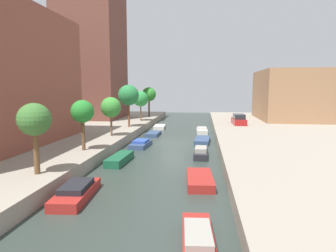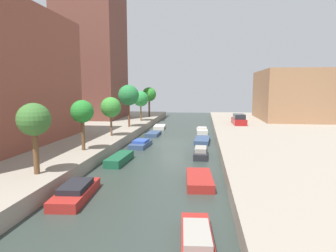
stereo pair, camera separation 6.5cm
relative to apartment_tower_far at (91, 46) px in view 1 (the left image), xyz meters
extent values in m
plane|color=#2D3833|center=(16.00, -16.65, -13.55)|extent=(84.00, 84.00, 0.00)
cube|color=gray|center=(1.00, -16.65, -13.05)|extent=(20.00, 64.00, 1.00)
cube|color=gray|center=(31.00, -16.65, -13.05)|extent=(20.00, 64.00, 1.00)
cube|color=brown|center=(0.00, 0.00, 0.00)|extent=(10.00, 10.38, 25.10)
cube|color=#9E704C|center=(34.00, 1.94, -8.43)|extent=(10.00, 14.12, 8.24)
cylinder|color=brown|center=(9.38, -32.95, -11.21)|extent=(0.34, 0.34, 2.68)
sphere|color=#396B2E|center=(9.38, -32.95, -9.18)|extent=(1.98, 1.98, 1.98)
cylinder|color=brown|center=(9.38, -26.05, -11.23)|extent=(0.30, 0.30, 2.63)
sphere|color=#247C2A|center=(9.38, -26.05, -9.24)|extent=(1.92, 1.92, 1.92)
cylinder|color=brown|center=(9.38, -18.57, -11.35)|extent=(0.22, 0.22, 2.40)
sphere|color=#398D33|center=(9.38, -18.57, -9.37)|extent=(2.23, 2.23, 2.23)
cylinder|color=brown|center=(9.38, -10.98, -10.88)|extent=(0.27, 0.27, 3.35)
sphere|color=#26773B|center=(9.38, -10.98, -8.22)|extent=(2.80, 2.80, 2.80)
cylinder|color=brown|center=(9.38, -3.47, -11.20)|extent=(0.20, 0.20, 2.71)
sphere|color=#2A883C|center=(9.38, -3.47, -8.97)|extent=(2.49, 2.49, 2.49)
cylinder|color=brown|center=(9.38, 3.75, -10.93)|extent=(0.33, 0.33, 3.24)
sphere|color=#2B822A|center=(9.38, 3.75, -8.40)|extent=(2.61, 2.61, 2.61)
cube|color=maroon|center=(24.67, -6.13, -12.12)|extent=(1.84, 4.59, 0.85)
cube|color=#1E2328|center=(24.67, -6.47, -11.36)|extent=(1.58, 2.54, 0.67)
cube|color=maroon|center=(12.34, -34.02, -13.28)|extent=(1.95, 4.44, 0.55)
cube|color=black|center=(12.34, -33.98, -12.84)|extent=(1.55, 2.48, 0.32)
cube|color=#195638|center=(12.52, -26.07, -13.22)|extent=(1.48, 4.13, 0.65)
cube|color=#33476B|center=(12.84, -19.36, -13.31)|extent=(1.93, 3.76, 0.48)
cube|color=#2D4C9E|center=(12.84, -19.21, -12.94)|extent=(1.55, 2.11, 0.26)
cube|color=#33476B|center=(12.91, -11.85, -13.33)|extent=(1.69, 3.39, 0.44)
cube|color=beige|center=(12.72, -5.21, -13.29)|extent=(1.81, 3.70, 0.51)
cube|color=maroon|center=(19.32, -38.21, -13.30)|extent=(1.52, 4.07, 0.50)
cube|color=gray|center=(19.32, -38.48, -12.90)|extent=(1.20, 2.26, 0.30)
cube|color=maroon|center=(19.30, -30.67, -13.27)|extent=(1.93, 3.98, 0.55)
cube|color=#232328|center=(19.30, -23.18, -13.27)|extent=(1.26, 3.48, 0.57)
cube|color=gray|center=(19.30, -23.33, -12.79)|extent=(1.05, 1.92, 0.38)
cube|color=#33476B|center=(19.41, -16.06, -13.29)|extent=(1.88, 4.34, 0.51)
cube|color=beige|center=(19.33, -9.39, -13.23)|extent=(1.60, 3.31, 0.63)
cube|color=#B2ADA3|center=(19.33, -9.24, -12.80)|extent=(1.31, 1.84, 0.24)
camera|label=1|loc=(19.43, -48.86, -7.35)|focal=30.52mm
camera|label=2|loc=(19.49, -48.85, -7.35)|focal=30.52mm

